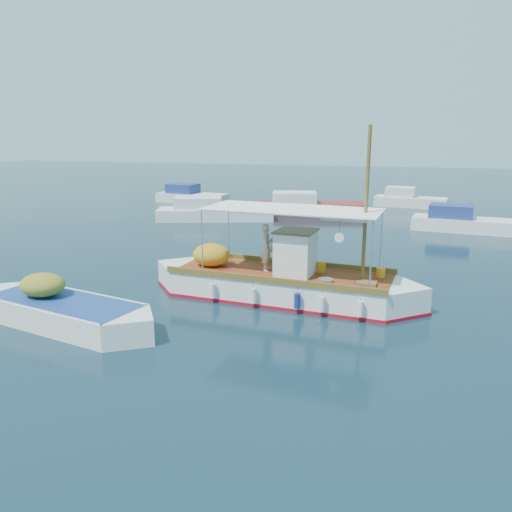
# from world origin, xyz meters

# --- Properties ---
(ground) EXTENTS (160.00, 160.00, 0.00)m
(ground) POSITION_xyz_m (0.00, 0.00, 0.00)
(ground) COLOR black
(ground) RESTS_ON ground
(fishing_caique) EXTENTS (10.42, 3.52, 6.37)m
(fishing_caique) POSITION_xyz_m (-0.34, 0.57, 0.56)
(fishing_caique) COLOR white
(fishing_caique) RESTS_ON ground
(dinghy) EXTENTS (7.10, 3.10, 1.77)m
(dinghy) POSITION_xyz_m (-6.31, -3.92, 0.37)
(dinghy) COLOR white
(dinghy) RESTS_ON ground
(bg_boat_nw) EXTENTS (8.38, 4.67, 1.80)m
(bg_boat_nw) POSITION_xyz_m (-9.01, 15.90, 0.49)
(bg_boat_nw) COLOR silver
(bg_boat_nw) RESTS_ON ground
(bg_boat_n) EXTENTS (8.59, 4.59, 1.80)m
(bg_boat_n) POSITION_xyz_m (-3.16, 20.71, 0.49)
(bg_boat_n) COLOR maroon
(bg_boat_n) RESTS_ON ground
(bg_boat_ne) EXTENTS (6.61, 2.99, 1.80)m
(bg_boat_ne) POSITION_xyz_m (7.48, 16.46, 0.49)
(bg_boat_ne) COLOR silver
(bg_boat_ne) RESTS_ON ground
(bg_boat_far_w) EXTENTS (6.46, 3.12, 1.80)m
(bg_boat_far_w) POSITION_xyz_m (-14.22, 23.99, 0.49)
(bg_boat_far_w) COLOR silver
(bg_boat_far_w) RESTS_ON ground
(bg_boat_far_n) EXTENTS (5.91, 2.67, 1.80)m
(bg_boat_far_n) POSITION_xyz_m (4.23, 26.63, 0.49)
(bg_boat_far_n) COLOR silver
(bg_boat_far_n) RESTS_ON ground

